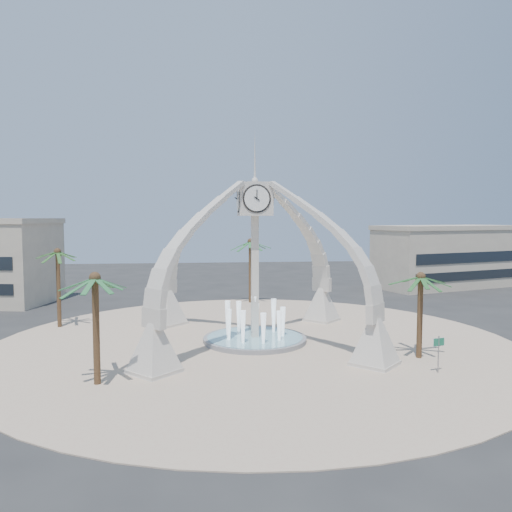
{
  "coord_description": "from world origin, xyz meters",
  "views": [
    {
      "loc": [
        -4.29,
        -37.86,
        9.63
      ],
      "look_at": [
        0.32,
        2.0,
        6.56
      ],
      "focal_mm": 35.0,
      "sensor_mm": 36.0,
      "label": 1
    }
  ],
  "objects": [
    {
      "name": "palm_south",
      "position": [
        -10.17,
        -8.84,
        6.13
      ],
      "size": [
        4.98,
        4.98,
        7.01
      ],
      "rotation": [
        0.0,
        0.0,
        -0.22
      ],
      "color": "brown",
      "rests_on": "ground"
    },
    {
      "name": "street_sign",
      "position": [
        10.39,
        -9.12,
        1.7
      ],
      "size": [
        0.85,
        0.23,
        2.37
      ],
      "rotation": [
        0.0,
        0.0,
        0.25
      ],
      "color": "slate",
      "rests_on": "ground"
    },
    {
      "name": "clock_tower",
      "position": [
        -0.0,
        -0.0,
        6.49
      ],
      "size": [
        17.94,
        17.94,
        16.3
      ],
      "color": "beige",
      "rests_on": "ground"
    },
    {
      "name": "fountain",
      "position": [
        0.0,
        0.0,
        0.29
      ],
      "size": [
        8.0,
        8.0,
        3.62
      ],
      "color": "gray",
      "rests_on": "ground"
    },
    {
      "name": "palm_west",
      "position": [
        -16.52,
        7.15,
        6.58
      ],
      "size": [
        4.44,
        4.44,
        7.42
      ],
      "rotation": [
        0.0,
        0.0,
        0.18
      ],
      "color": "brown",
      "rests_on": "ground"
    },
    {
      "name": "plaza",
      "position": [
        0.0,
        0.0,
        0.03
      ],
      "size": [
        40.0,
        40.0,
        0.06
      ],
      "primitive_type": "cylinder",
      "color": "tan",
      "rests_on": "ground"
    },
    {
      "name": "ground",
      "position": [
        0.0,
        0.0,
        0.0
      ],
      "size": [
        140.0,
        140.0,
        0.0
      ],
      "primitive_type": "plane",
      "color": "#282828",
      "rests_on": "ground"
    },
    {
      "name": "palm_east",
      "position": [
        10.69,
        -5.77,
        5.57
      ],
      "size": [
        4.97,
        4.97,
        6.4
      ],
      "rotation": [
        0.0,
        0.0,
        0.3
      ],
      "color": "brown",
      "rests_on": "ground"
    },
    {
      "name": "palm_north",
      "position": [
        1.53,
        17.93,
        6.87
      ],
      "size": [
        5.06,
        5.06,
        7.8
      ],
      "rotation": [
        0.0,
        0.0,
        -0.18
      ],
      "color": "brown",
      "rests_on": "ground"
    },
    {
      "name": "building_ne",
      "position": [
        30.0,
        28.0,
        4.31
      ],
      "size": [
        21.87,
        14.17,
        8.6
      ],
      "rotation": [
        0.0,
        0.0,
        0.31
      ],
      "color": "#C5B59A",
      "rests_on": "ground"
    }
  ]
}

